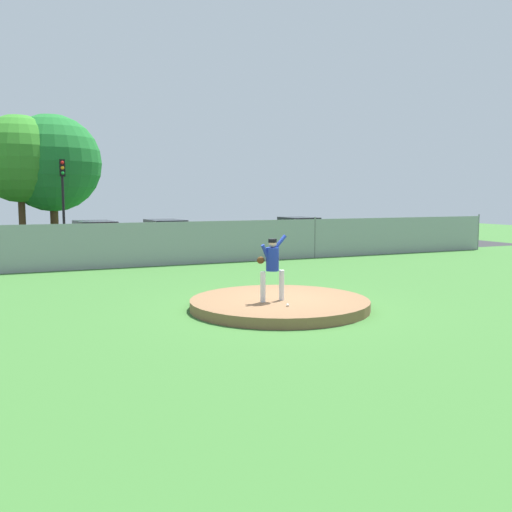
% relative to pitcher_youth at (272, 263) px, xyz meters
% --- Properties ---
extents(ground_plane, '(80.00, 80.00, 0.00)m').
position_rel_pitcher_youth_xyz_m(ground_plane, '(0.31, 6.19, -1.22)').
color(ground_plane, '#386B2D').
extents(asphalt_strip, '(44.00, 7.00, 0.01)m').
position_rel_pitcher_youth_xyz_m(asphalt_strip, '(0.31, 14.69, -1.22)').
color(asphalt_strip, '#2B2B2D').
rests_on(asphalt_strip, ground_plane).
extents(pitchers_mound, '(4.59, 4.59, 0.26)m').
position_rel_pitcher_youth_xyz_m(pitchers_mound, '(0.31, 0.19, -1.09)').
color(pitchers_mound, brown).
rests_on(pitchers_mound, ground_plane).
extents(pitcher_youth, '(0.80, 0.32, 1.66)m').
position_rel_pitcher_youth_xyz_m(pitcher_youth, '(0.00, 0.00, 0.00)').
color(pitcher_youth, silver).
rests_on(pitcher_youth, pitchers_mound).
extents(baseball, '(0.07, 0.07, 0.07)m').
position_rel_pitcher_youth_xyz_m(baseball, '(0.04, -0.78, -0.93)').
color(baseball, white).
rests_on(baseball, pitchers_mound).
extents(chainlink_fence, '(34.08, 0.07, 1.92)m').
position_rel_pitcher_youth_xyz_m(chainlink_fence, '(0.31, 10.19, -0.31)').
color(chainlink_fence, gray).
rests_on(chainlink_fence, ground_plane).
extents(parked_car_red, '(2.05, 4.75, 1.74)m').
position_rel_pitcher_youth_xyz_m(parked_car_red, '(-2.34, 14.21, -0.39)').
color(parked_car_red, '#A81919').
rests_on(parked_car_red, ground_plane).
extents(parked_car_champagne, '(1.79, 4.09, 1.72)m').
position_rel_pitcher_youth_xyz_m(parked_car_champagne, '(8.79, 14.90, -0.41)').
color(parked_car_champagne, tan).
rests_on(parked_car_champagne, ground_plane).
extents(parked_car_slate, '(1.93, 4.48, 1.72)m').
position_rel_pitcher_youth_xyz_m(parked_car_slate, '(1.14, 14.70, -0.41)').
color(parked_car_slate, slate).
rests_on(parked_car_slate, ground_plane).
extents(traffic_cone_orange, '(0.40, 0.40, 0.55)m').
position_rel_pitcher_youth_xyz_m(traffic_cone_orange, '(-4.56, 15.93, -0.96)').
color(traffic_cone_orange, orange).
rests_on(traffic_cone_orange, asphalt_strip).
extents(traffic_light_near, '(0.28, 0.46, 4.82)m').
position_rel_pitcher_youth_xyz_m(traffic_light_near, '(-3.29, 18.89, 2.08)').
color(traffic_light_near, black).
rests_on(traffic_light_near, ground_plane).
extents(tree_tall_centre, '(4.92, 4.92, 7.44)m').
position_rel_pitcher_youth_xyz_m(tree_tall_centre, '(-5.29, 21.95, 3.75)').
color(tree_tall_centre, '#4C331E').
rests_on(tree_tall_centre, ground_plane).
extents(tree_slender_far, '(5.65, 5.65, 7.64)m').
position_rel_pitcher_youth_xyz_m(tree_slender_far, '(-3.53, 22.40, 3.58)').
color(tree_slender_far, '#4C331E').
rests_on(tree_slender_far, ground_plane).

